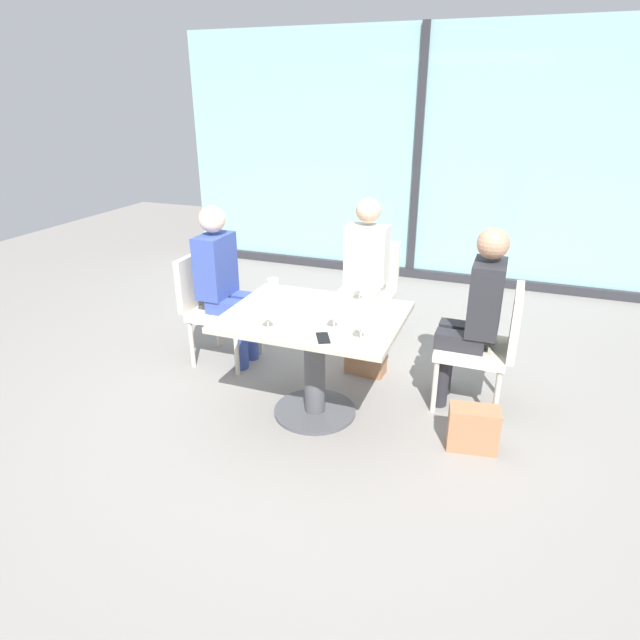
{
  "coord_description": "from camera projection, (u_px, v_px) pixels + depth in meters",
  "views": [
    {
      "loc": [
        1.14,
        -2.95,
        2.03
      ],
      "look_at": [
        0.0,
        0.1,
        0.65
      ],
      "focal_mm": 30.2,
      "sensor_mm": 36.0,
      "label": 1
    }
  ],
  "objects": [
    {
      "name": "handbag_0",
      "position": [
        366.0,
        356.0,
        4.17
      ],
      "size": [
        0.31,
        0.18,
        0.28
      ],
      "primitive_type": "cube",
      "rotation": [
        0.0,
        0.0,
        -0.08
      ],
      "color": "#A3704C",
      "rests_on": "ground_plane"
    },
    {
      "name": "wine_glass_1",
      "position": [
        360.0,
        283.0,
        3.57
      ],
      "size": [
        0.07,
        0.07,
        0.18
      ],
      "color": "silver",
      "rests_on": "dining_table_main"
    },
    {
      "name": "coffee_cup",
      "position": [
        273.0,
        285.0,
        3.8
      ],
      "size": [
        0.08,
        0.08,
        0.09
      ],
      "primitive_type": "cylinder",
      "color": "white",
      "rests_on": "dining_table_main"
    },
    {
      "name": "person_near_window",
      "position": [
        364.0,
        268.0,
        4.41
      ],
      "size": [
        0.34,
        0.39,
        1.26
      ],
      "color": "silver",
      "rests_on": "ground_plane"
    },
    {
      "name": "window_wall_backdrop",
      "position": [
        417.0,
        172.0,
        5.98
      ],
      "size": [
        5.64,
        0.1,
        2.7
      ],
      "color": "#8CB7BC",
      "rests_on": "ground_plane"
    },
    {
      "name": "ground_plane",
      "position": [
        315.0,
        412.0,
        3.7
      ],
      "size": [
        12.0,
        12.0,
        0.0
      ],
      "primitive_type": "plane",
      "color": "gray"
    },
    {
      "name": "chair_near_window",
      "position": [
        367.0,
        287.0,
        4.58
      ],
      "size": [
        0.46,
        0.51,
        0.87
      ],
      "color": "beige",
      "rests_on": "ground_plane"
    },
    {
      "name": "dining_table_main",
      "position": [
        315.0,
        343.0,
        3.49
      ],
      "size": [
        1.11,
        0.88,
        0.73
      ],
      "color": "#BCB29E",
      "rests_on": "ground_plane"
    },
    {
      "name": "cell_phone_on_table",
      "position": [
        323.0,
        338.0,
        3.07
      ],
      "size": [
        0.13,
        0.16,
        0.01
      ],
      "primitive_type": "cube",
      "rotation": [
        0.0,
        0.0,
        0.47
      ],
      "color": "black",
      "rests_on": "dining_table_main"
    },
    {
      "name": "handbag_1",
      "position": [
        473.0,
        428.0,
        3.28
      ],
      "size": [
        0.32,
        0.2,
        0.28
      ],
      "primitive_type": "cube",
      "rotation": [
        0.0,
        0.0,
        0.16
      ],
      "color": "#A3704C",
      "rests_on": "ground_plane"
    },
    {
      "name": "person_far_left",
      "position": [
        223.0,
        279.0,
        4.16
      ],
      "size": [
        0.39,
        0.34,
        1.26
      ],
      "color": "#384C9E",
      "rests_on": "ground_plane"
    },
    {
      "name": "wine_glass_0",
      "position": [
        334.0,
        309.0,
        3.14
      ],
      "size": [
        0.07,
        0.07,
        0.18
      ],
      "color": "silver",
      "rests_on": "dining_table_main"
    },
    {
      "name": "person_far_right",
      "position": [
        475.0,
        311.0,
        3.55
      ],
      "size": [
        0.39,
        0.34,
        1.26
      ],
      "color": "#28282D",
      "rests_on": "ground_plane"
    },
    {
      "name": "chair_far_left",
      "position": [
        213.0,
        302.0,
        4.27
      ],
      "size": [
        0.5,
        0.46,
        0.87
      ],
      "color": "beige",
      "rests_on": "ground_plane"
    },
    {
      "name": "chair_far_right",
      "position": [
        488.0,
        341.0,
        3.59
      ],
      "size": [
        0.5,
        0.46,
        0.87
      ],
      "color": "beige",
      "rests_on": "ground_plane"
    },
    {
      "name": "wine_glass_3",
      "position": [
        361.0,
        319.0,
        3.0
      ],
      "size": [
        0.07,
        0.07,
        0.18
      ],
      "color": "silver",
      "rests_on": "dining_table_main"
    },
    {
      "name": "wine_glass_2",
      "position": [
        267.0,
        309.0,
        3.14
      ],
      "size": [
        0.07,
        0.07,
        0.18
      ],
      "color": "silver",
      "rests_on": "dining_table_main"
    }
  ]
}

